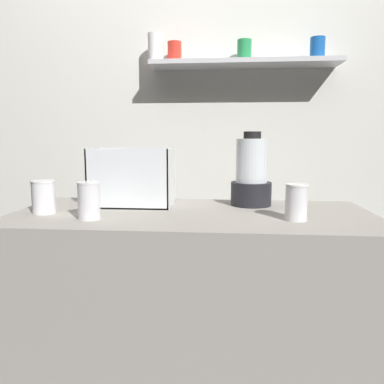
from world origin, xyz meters
TOP-DOWN VIEW (x-y plane):
  - counter at (0.00, 0.00)m, footprint 1.40×0.64m
  - back_wall_unit at (0.00, 0.77)m, footprint 2.60×0.24m
  - carrot_display_bin at (-0.28, 0.13)m, footprint 0.34×0.20m
  - blender_pitcher at (0.24, 0.18)m, footprint 0.17×0.17m
  - juice_cup_carrot_far_left at (-0.57, -0.07)m, footprint 0.09×0.09m
  - juice_cup_mango_left at (-0.36, -0.16)m, footprint 0.08×0.08m
  - juice_cup_beet_middle at (0.38, -0.11)m, footprint 0.08×0.08m

SIDE VIEW (x-z plane):
  - counter at x=0.00m, z-range 0.00..0.90m
  - juice_cup_carrot_far_left at x=-0.57m, z-range 0.89..1.02m
  - juice_cup_beet_middle at x=0.38m, z-range 0.89..1.02m
  - juice_cup_mango_left at x=-0.36m, z-range 0.90..1.03m
  - carrot_display_bin at x=-0.28m, z-range 0.85..1.10m
  - blender_pitcher at x=0.24m, z-range 0.87..1.19m
  - back_wall_unit at x=0.00m, z-range 0.01..2.51m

